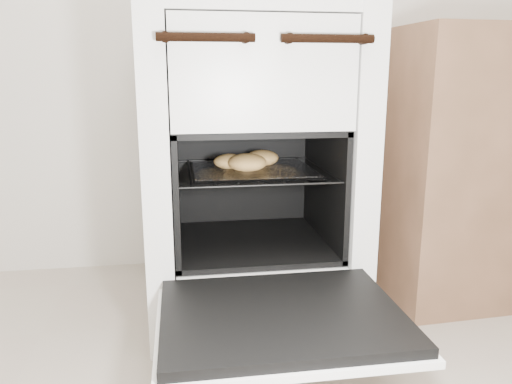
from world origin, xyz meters
TOP-DOWN VIEW (x-y plane):
  - stove at (-0.04, 1.16)m, footprint 0.61×0.68m
  - oven_door at (-0.04, 0.64)m, footprint 0.55×0.43m
  - oven_rack at (-0.04, 1.09)m, footprint 0.45×0.43m
  - foil_sheet at (-0.04, 1.07)m, footprint 0.35×0.31m
  - baked_rolls at (-0.06, 1.07)m, footprint 0.23×0.21m
  - counter at (0.85, 1.23)m, footprint 0.91×0.63m

SIDE VIEW (x-z plane):
  - oven_door at x=-0.04m, z-range 0.19..0.22m
  - counter at x=0.85m, z-range 0.00..0.88m
  - oven_rack at x=-0.04m, z-range 0.45..0.46m
  - stove at x=-0.04m, z-range -0.01..0.93m
  - foil_sheet at x=-0.04m, z-range 0.46..0.46m
  - baked_rolls at x=-0.06m, z-range 0.46..0.51m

